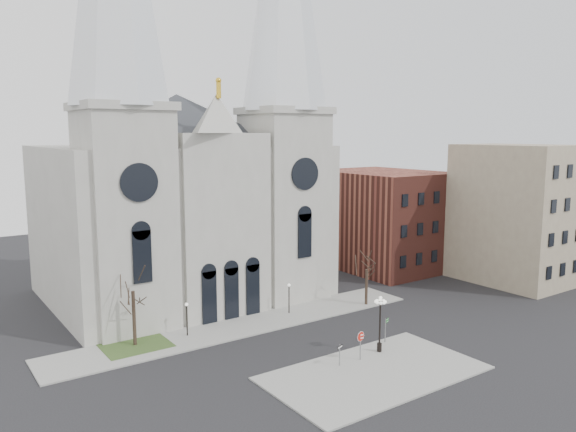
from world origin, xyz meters
TOP-DOWN VIEW (x-y plane):
  - ground at (0.00, 0.00)m, footprint 160.00×160.00m
  - sidewalk_near at (3.00, -5.00)m, footprint 18.00×10.00m
  - sidewalk_far at (0.00, 11.00)m, footprint 40.00×6.00m
  - grass_patch at (-11.00, 12.00)m, footprint 6.00×5.00m
  - cathedral at (0.00, 22.86)m, footprint 33.00×26.66m
  - bg_building_brick at (30.00, 22.00)m, footprint 14.00×18.00m
  - bg_building_tan at (38.00, 6.00)m, footprint 10.00×14.00m
  - tree_left at (-11.00, 12.00)m, footprint 3.20×3.20m
  - tree_right at (15.00, 9.00)m, footprint 3.20×3.20m
  - ped_lamp_left at (-6.00, 11.50)m, footprint 0.32×0.32m
  - ped_lamp_right at (6.00, 11.50)m, footprint 0.32×0.32m
  - stop_sign at (3.75, -2.42)m, footprint 0.90×0.24m
  - globe_lamp at (6.39, -2.04)m, footprint 1.19×1.19m
  - one_way_sign at (1.50, -2.34)m, footprint 0.78×0.33m
  - street_name_sign at (8.51, -0.65)m, footprint 0.67×0.33m

SIDE VIEW (x-z plane):
  - ground at x=0.00m, z-range 0.00..0.00m
  - sidewalk_near at x=3.00m, z-range 0.00..0.14m
  - sidewalk_far at x=0.00m, z-range 0.00..0.14m
  - grass_patch at x=-11.00m, z-range 0.00..0.18m
  - one_way_sign at x=1.50m, z-range 0.50..2.36m
  - street_name_sign at x=8.51m, z-range 0.34..2.60m
  - stop_sign at x=3.75m, z-range 0.68..3.24m
  - ped_lamp_left at x=-6.00m, z-range 0.70..3.96m
  - ped_lamp_right at x=6.00m, z-range 0.70..3.96m
  - globe_lamp at x=6.39m, z-range 0.80..5.91m
  - tree_right at x=15.00m, z-range 1.47..7.47m
  - tree_left at x=-11.00m, z-range 1.83..9.33m
  - bg_building_brick at x=30.00m, z-range 0.00..14.00m
  - bg_building_tan at x=38.00m, z-range 0.00..18.00m
  - cathedral at x=0.00m, z-range -8.52..45.48m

